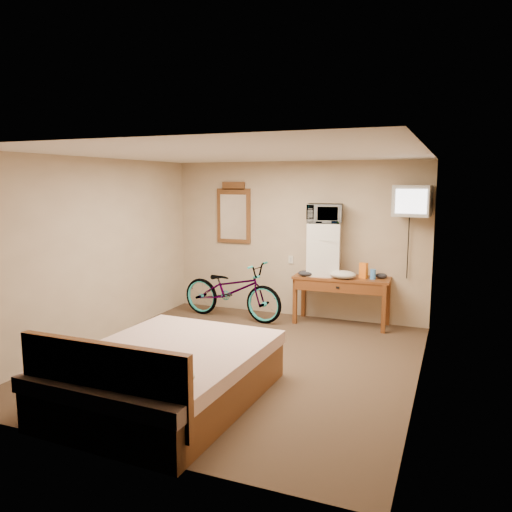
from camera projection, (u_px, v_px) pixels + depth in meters
name	position (u px, v px, depth m)	size (l,w,h in m)	color
room	(238.00, 260.00, 5.95)	(4.60, 4.64, 2.50)	#3F2F1F
desk	(341.00, 284.00, 7.57)	(1.47, 0.62, 0.75)	brown
mini_fridge	(324.00, 249.00, 7.67)	(0.57, 0.55, 0.81)	silver
microwave	(325.00, 213.00, 7.59)	(0.52, 0.36, 0.29)	silver
snack_bag	(363.00, 271.00, 7.43)	(0.12, 0.07, 0.23)	orange
blue_cup	(373.00, 274.00, 7.37)	(0.08, 0.08, 0.15)	#4085DC
cloth_cream	(343.00, 275.00, 7.42)	(0.39, 0.30, 0.12)	beige
cloth_dark_a	(306.00, 273.00, 7.60)	(0.24, 0.18, 0.09)	black
cloth_dark_b	(381.00, 276.00, 7.44)	(0.17, 0.14, 0.08)	black
crt_television	(412.00, 201.00, 7.04)	(0.53, 0.60, 0.44)	black
wall_mirror	(234.00, 214.00, 8.39)	(0.60, 0.04, 1.02)	brown
bicycle	(232.00, 290.00, 7.96)	(0.62, 1.77, 0.93)	black
bed	(164.00, 375.00, 4.92)	(1.76, 2.28, 0.90)	brown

